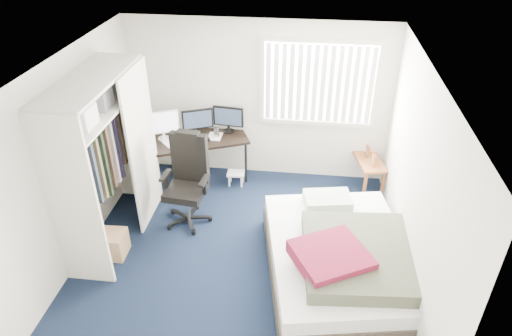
{
  "coord_description": "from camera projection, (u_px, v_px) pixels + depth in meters",
  "views": [
    {
      "loc": [
        0.77,
        -4.31,
        4.06
      ],
      "look_at": [
        0.18,
        0.4,
        1.11
      ],
      "focal_mm": 32.0,
      "sensor_mm": 36.0,
      "label": 1
    }
  ],
  "objects": [
    {
      "name": "nightstand",
      "position": [
        369.0,
        163.0,
        7.0
      ],
      "size": [
        0.51,
        0.77,
        0.67
      ],
      "color": "brown",
      "rests_on": "ground"
    },
    {
      "name": "ground",
      "position": [
        238.0,
        257.0,
        5.86
      ],
      "size": [
        4.2,
        4.2,
        0.0
      ],
      "primitive_type": "plane",
      "color": "black",
      "rests_on": "ground"
    },
    {
      "name": "footstool",
      "position": [
        236.0,
        175.0,
        7.19
      ],
      "size": [
        0.27,
        0.22,
        0.22
      ],
      "color": "white",
      "rests_on": "ground"
    },
    {
      "name": "office_chair",
      "position": [
        188.0,
        188.0,
        6.29
      ],
      "size": [
        0.68,
        0.68,
        1.31
      ],
      "color": "black",
      "rests_on": "ground"
    },
    {
      "name": "closet",
      "position": [
        104.0,
        147.0,
        5.54
      ],
      "size": [
        0.64,
        1.84,
        2.22
      ],
      "color": "beige",
      "rests_on": "ground"
    },
    {
      "name": "window_assembly",
      "position": [
        319.0,
        84.0,
        6.64
      ],
      "size": [
        1.72,
        0.09,
        1.32
      ],
      "color": "white",
      "rests_on": "ground"
    },
    {
      "name": "room_shell",
      "position": [
        235.0,
        155.0,
        5.06
      ],
      "size": [
        4.2,
        4.2,
        4.2
      ],
      "color": "silver",
      "rests_on": "ground"
    },
    {
      "name": "desk",
      "position": [
        197.0,
        136.0,
        7.02
      ],
      "size": [
        1.67,
        1.25,
        1.21
      ],
      "color": "black",
      "rests_on": "ground"
    },
    {
      "name": "pine_box",
      "position": [
        109.0,
        244.0,
        5.82
      ],
      "size": [
        0.45,
        0.34,
        0.33
      ],
      "primitive_type": "cube",
      "rotation": [
        0.0,
        0.0,
        0.03
      ],
      "color": "#AB8055",
      "rests_on": "ground"
    },
    {
      "name": "bed",
      "position": [
        341.0,
        259.0,
        5.39
      ],
      "size": [
        2.01,
        2.45,
        0.71
      ],
      "color": "#3D352C",
      "rests_on": "ground"
    }
  ]
}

